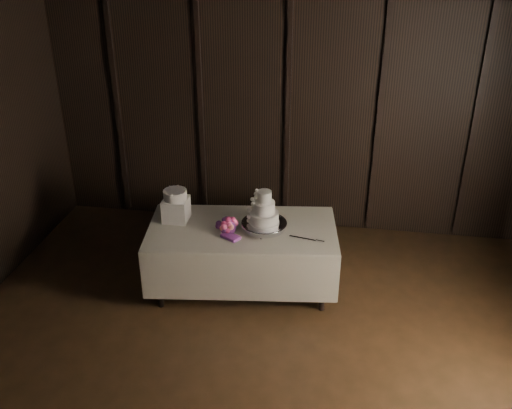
# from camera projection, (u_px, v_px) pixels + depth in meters

# --- Properties ---
(room) EXTENTS (6.08, 7.08, 3.08)m
(room) POSITION_uv_depth(u_px,v_px,m) (232.00, 273.00, 3.96)
(room) COLOR black
(room) RESTS_ON ground
(display_table) EXTENTS (2.11, 1.28, 0.76)m
(display_table) POSITION_uv_depth(u_px,v_px,m) (242.00, 255.00, 6.18)
(display_table) COLOR beige
(display_table) RESTS_ON ground
(cake_stand) EXTENTS (0.64, 0.64, 0.09)m
(cake_stand) POSITION_uv_depth(u_px,v_px,m) (264.00, 226.00, 5.96)
(cake_stand) COLOR silver
(cake_stand) RESTS_ON display_table
(wedding_cake) EXTENTS (0.34, 0.30, 0.36)m
(wedding_cake) POSITION_uv_depth(u_px,v_px,m) (261.00, 211.00, 5.87)
(wedding_cake) COLOR white
(wedding_cake) RESTS_ON cake_stand
(bouquet) EXTENTS (0.47, 0.51, 0.20)m
(bouquet) POSITION_uv_depth(u_px,v_px,m) (228.00, 226.00, 5.92)
(bouquet) COLOR #D24B7C
(bouquet) RESTS_ON display_table
(box_pedestal) EXTENTS (0.26, 0.26, 0.25)m
(box_pedestal) POSITION_uv_depth(u_px,v_px,m) (176.00, 209.00, 6.13)
(box_pedestal) COLOR white
(box_pedestal) RESTS_ON display_table
(small_cake) EXTENTS (0.26, 0.26, 0.10)m
(small_cake) POSITION_uv_depth(u_px,v_px,m) (175.00, 195.00, 6.05)
(small_cake) COLOR white
(small_cake) RESTS_ON box_pedestal
(cake_knife) EXTENTS (0.37, 0.10, 0.01)m
(cake_knife) POSITION_uv_depth(u_px,v_px,m) (303.00, 238.00, 5.82)
(cake_knife) COLOR silver
(cake_knife) RESTS_ON display_table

